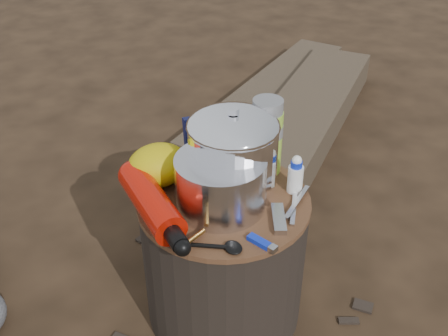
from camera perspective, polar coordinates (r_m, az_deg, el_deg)
name	(u,v)px	position (r m, az deg, el deg)	size (l,w,h in m)	color
ground	(224,308)	(1.58, 0.00, -14.60)	(60.00, 60.00, 0.00)	#2F2115
stump	(224,258)	(1.44, 0.00, -9.48)	(0.42, 0.42, 0.39)	black
log_main	(291,139)	(2.19, 7.16, 3.12)	(0.28, 1.68, 0.14)	#423527
log_small	(270,97)	(2.55, 4.86, 7.51)	(0.24, 1.29, 0.11)	#423527
foil_windscreen	(220,183)	(1.26, -0.38, -1.60)	(0.21, 0.21, 0.13)	silver
camping_pot	(233,153)	(1.29, 0.95, 1.63)	(0.22, 0.22, 0.22)	white
fuel_bottle	(151,202)	(1.25, -7.72, -3.59)	(0.08, 0.32, 0.08)	red
thermos	(266,137)	(1.37, 4.52, 3.33)	(0.08, 0.08, 0.20)	#97CA36
travel_mug	(234,138)	(1.42, 1.05, 3.19)	(0.09, 0.09, 0.14)	black
stuff_sack	(158,165)	(1.35, -6.98, 0.31)	(0.16, 0.13, 0.11)	#C5AD09
food_pouch	(205,140)	(1.42, -2.05, 3.01)	(0.11, 0.02, 0.14)	#0D124A
lighter	(259,241)	(1.19, 3.77, -7.77)	(0.02, 0.07, 0.01)	#1029BC
multitool	(279,219)	(1.25, 5.83, -5.37)	(0.03, 0.10, 0.01)	#B5B5BB
pot_grabber	(294,205)	(1.29, 7.44, -3.96)	(0.04, 0.14, 0.01)	#B5B5BB
spork	(202,245)	(1.18, -2.36, -8.17)	(0.03, 0.15, 0.01)	black
squeeze_bottle	(295,176)	(1.33, 7.59, -0.83)	(0.04, 0.04, 0.09)	white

